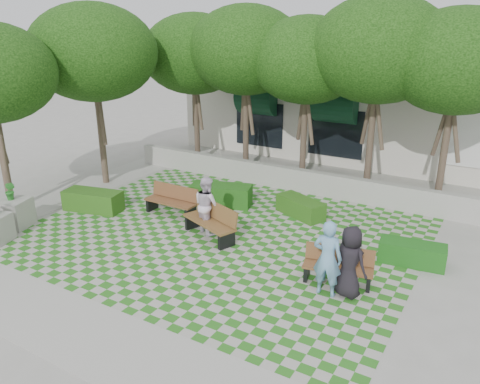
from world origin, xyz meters
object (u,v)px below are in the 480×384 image
Objects in this scene: hedge_midleft at (221,195)px; planter_back at (14,212)px; bench_mid at (211,222)px; bench_east at (338,267)px; person_blue at (327,258)px; hedge_west at (93,201)px; hedge_east at (412,253)px; bench_west at (172,201)px; hedge_midright at (300,207)px; person_white at (207,205)px; person_dark at (350,262)px.

planter_back is (-4.80, -5.15, 0.14)m from hedge_midleft.
bench_mid is 0.98× the size of hedge_midleft.
bench_east is at bearing -29.21° from hedge_midleft.
planter_back is 10.43m from person_blue.
bench_east reaches higher than hedge_west.
hedge_west is 1.33× the size of planter_back.
person_blue is (9.21, -1.03, 0.62)m from hedge_west.
hedge_east is (1.44, 2.02, -0.14)m from bench_east.
bench_east is 0.94× the size of person_blue.
bench_west is at bearing 42.64° from planter_back.
bench_mid reaches higher than hedge_midright.
planter_back is 0.79× the size of person_blue.
person_blue is (-0.06, -0.70, 0.54)m from bench_east.
bench_west is at bearing 7.28° from person_white.
hedge_midright is 9.61m from planter_back.
planter_back is (-3.80, -3.50, 0.03)m from bench_west.
person_dark is at bearing -169.46° from person_white.
bench_west is 0.88× the size of hedge_midleft.
bench_mid is 6.59m from planter_back.
hedge_east is at bearing -122.81° from person_blue.
bench_west is 2.08m from person_white.
bench_west is 1.06× the size of person_dark.
person_white is (1.93, -0.63, 0.44)m from bench_west.
bench_mid is 3.48m from hedge_midright.
planter_back is at bearing -132.99° from hedge_midleft.
hedge_midright is (1.72, 3.02, -0.20)m from bench_mid.
person_dark is (9.69, -0.80, 0.55)m from hedge_west.
planter_back is at bearing 51.88° from person_white.
hedge_east is at bearing 34.55° from bench_mid.
hedge_west is 9.74m from person_dark.
person_blue is at bearing 3.92° from bench_mid.
bench_west is at bearing -121.18° from hedge_midleft.
person_blue is at bearing 7.24° from planter_back.
hedge_west is (-4.91, -0.29, -0.16)m from bench_mid.
person_blue reaches higher than hedge_west.
person_dark is at bearing -4.72° from hedge_west.
person_dark is (6.03, -3.60, 0.53)m from hedge_midleft.
hedge_east is 3.18m from person_blue.
bench_west is 2.92m from hedge_west.
person_blue is (10.34, 1.31, 0.47)m from planter_back.
bench_mid reaches higher than bench_east.
planter_back is at bearing 178.51° from bench_east.
hedge_midright is 0.82× the size of hedge_midleft.
bench_east is at bearing 12.92° from bench_mid.
person_blue is 0.54m from person_dark.
bench_east is at bearing -12.32° from bench_west.
person_dark is (3.06, -4.11, 0.60)m from hedge_midright.
hedge_east is at bearing -144.08° from person_white.
bench_east is 6.42m from hedge_midleft.
planter_back is (-11.85, -4.03, 0.21)m from hedge_east.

